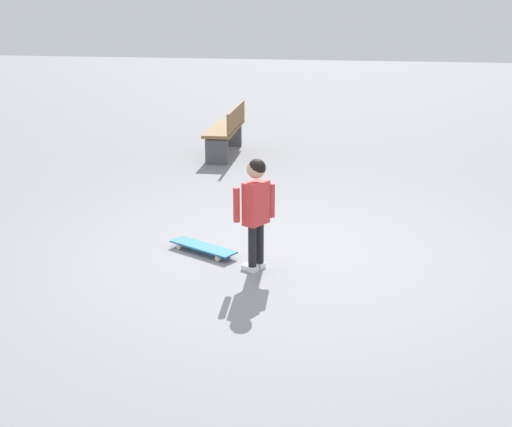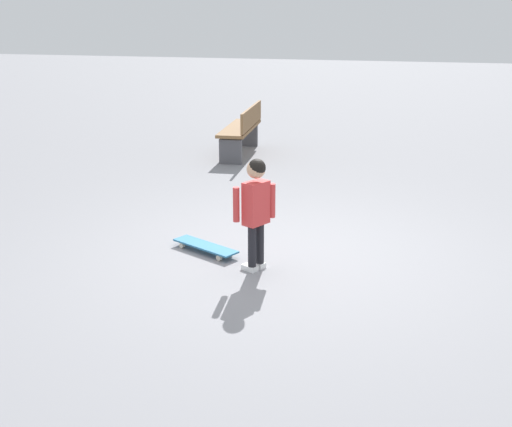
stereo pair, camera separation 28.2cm
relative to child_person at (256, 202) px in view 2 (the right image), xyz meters
The scene contains 4 objects.
ground_plane 0.78m from the child_person, 24.16° to the right, with size 50.00×50.00×0.00m, color gray.
child_person is the anchor object (origin of this frame).
skateboard 0.90m from the child_person, 62.17° to the left, with size 0.51×0.75×0.07m.
street_bench 4.97m from the child_person, 16.53° to the left, with size 1.63×0.54×0.80m.
Camera 2 is at (-5.83, -1.18, 2.34)m, focal length 45.35 mm.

